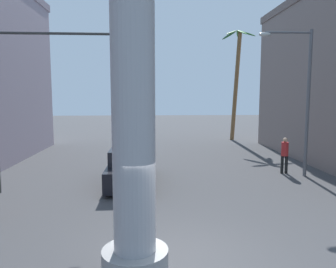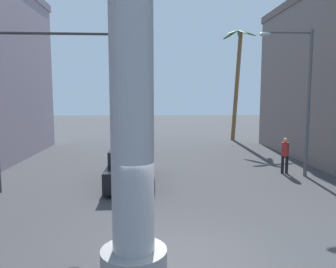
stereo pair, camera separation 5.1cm
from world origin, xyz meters
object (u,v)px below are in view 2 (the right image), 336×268
(neon_sign_pole, at_px, (131,13))
(traffic_light_mast, at_px, (38,80))
(car_lead, at_px, (132,166))
(pedestrian_mid_right, at_px, (285,153))
(palm_tree_far_right, at_px, (237,74))
(street_lamp, at_px, (301,88))

(neon_sign_pole, height_order, traffic_light_mast, neon_sign_pole)
(car_lead, bearing_deg, neon_sign_pole, -86.59)
(car_lead, bearing_deg, traffic_light_mast, -160.08)
(pedestrian_mid_right, bearing_deg, palm_tree_far_right, 86.15)
(street_lamp, relative_size, traffic_light_mast, 1.09)
(car_lead, relative_size, pedestrian_mid_right, 2.78)
(street_lamp, bearing_deg, traffic_light_mast, -170.17)
(pedestrian_mid_right, bearing_deg, car_lead, -170.48)
(neon_sign_pole, xyz_separation_m, street_lamp, (7.28, 8.48, -1.19))
(traffic_light_mast, distance_m, car_lead, 5.16)
(car_lead, height_order, pedestrian_mid_right, pedestrian_mid_right)
(neon_sign_pole, xyz_separation_m, car_lead, (-0.46, 7.79, -4.58))
(car_lead, relative_size, palm_tree_far_right, 0.53)
(neon_sign_pole, height_order, car_lead, neon_sign_pole)
(palm_tree_far_right, distance_m, pedestrian_mid_right, 13.10)
(street_lamp, height_order, pedestrian_mid_right, street_lamp)
(neon_sign_pole, relative_size, palm_tree_far_right, 1.27)
(palm_tree_far_right, bearing_deg, car_lead, -121.30)
(street_lamp, bearing_deg, car_lead, -174.89)
(neon_sign_pole, distance_m, palm_tree_far_right, 22.63)
(street_lamp, height_order, traffic_light_mast, street_lamp)
(car_lead, bearing_deg, pedestrian_mid_right, 9.52)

